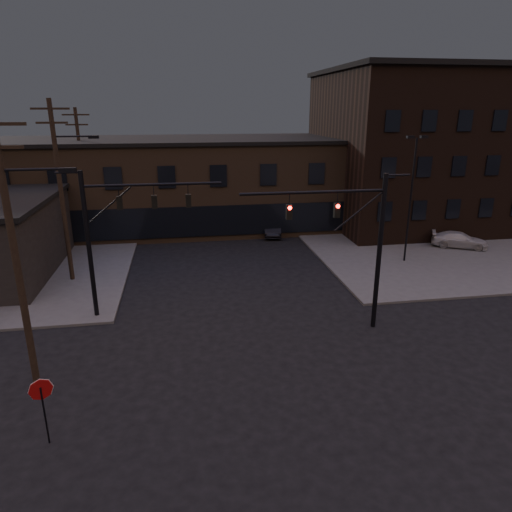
{
  "coord_description": "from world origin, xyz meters",
  "views": [
    {
      "loc": [
        -3.11,
        -15.87,
        10.93
      ],
      "look_at": [
        0.62,
        6.68,
        3.5
      ],
      "focal_mm": 32.0,
      "sensor_mm": 36.0,
      "label": 1
    }
  ],
  "objects": [
    {
      "name": "ground",
      "position": [
        0.0,
        0.0,
        0.0
      ],
      "size": [
        140.0,
        140.0,
        0.0
      ],
      "primitive_type": "plane",
      "color": "black",
      "rests_on": "ground"
    },
    {
      "name": "sidewalk_ne",
      "position": [
        22.0,
        22.0,
        0.07
      ],
      "size": [
        30.0,
        30.0,
        0.15
      ],
      "primitive_type": "cube",
      "color": "#474744",
      "rests_on": "ground"
    },
    {
      "name": "building_row",
      "position": [
        0.0,
        28.0,
        4.0
      ],
      "size": [
        40.0,
        12.0,
        8.0
      ],
      "primitive_type": "cube",
      "color": "#493727",
      "rests_on": "ground"
    },
    {
      "name": "building_right",
      "position": [
        22.0,
        26.0,
        7.0
      ],
      "size": [
        22.0,
        16.0,
        14.0
      ],
      "primitive_type": "cube",
      "color": "black",
      "rests_on": "ground"
    },
    {
      "name": "traffic_signal_near",
      "position": [
        5.36,
        4.5,
        4.93
      ],
      "size": [
        7.12,
        0.24,
        8.0
      ],
      "color": "black",
      "rests_on": "ground"
    },
    {
      "name": "traffic_signal_far",
      "position": [
        -6.72,
        8.0,
        5.01
      ],
      "size": [
        7.12,
        0.24,
        8.0
      ],
      "color": "black",
      "rests_on": "ground"
    },
    {
      "name": "stop_sign",
      "position": [
        -8.0,
        -1.99,
        1.84
      ],
      "size": [
        0.72,
        0.33,
        2.48
      ],
      "color": "black",
      "rests_on": "ground"
    },
    {
      "name": "utility_pole_near",
      "position": [
        -9.43,
        2.0,
        5.87
      ],
      "size": [
        3.7,
        0.28,
        11.0
      ],
      "color": "black",
      "rests_on": "ground"
    },
    {
      "name": "utility_pole_mid",
      "position": [
        -10.44,
        14.0,
        6.13
      ],
      "size": [
        3.7,
        0.28,
        11.5
      ],
      "color": "black",
      "rests_on": "ground"
    },
    {
      "name": "utility_pole_far",
      "position": [
        -11.5,
        26.0,
        5.78
      ],
      "size": [
        2.2,
        0.28,
        11.0
      ],
      "color": "black",
      "rests_on": "ground"
    },
    {
      "name": "lot_light_a",
      "position": [
        13.0,
        14.0,
        5.51
      ],
      "size": [
        1.5,
        0.28,
        9.14
      ],
      "color": "black",
      "rests_on": "ground"
    },
    {
      "name": "lot_light_b",
      "position": [
        19.0,
        19.0,
        5.51
      ],
      "size": [
        1.5,
        0.28,
        9.14
      ],
      "color": "black",
      "rests_on": "ground"
    },
    {
      "name": "parked_car_lot_a",
      "position": [
        18.45,
        21.08,
        0.85
      ],
      "size": [
        4.24,
        2.08,
        1.39
      ],
      "primitive_type": "imported",
      "rotation": [
        0.0,
        0.0,
        1.46
      ],
      "color": "black",
      "rests_on": "sidewalk_ne"
    },
    {
      "name": "parked_car_lot_b",
      "position": [
        18.97,
        16.48,
        0.77
      ],
      "size": [
        4.58,
        3.5,
        1.24
      ],
      "primitive_type": "imported",
      "rotation": [
        0.0,
        0.0,
        1.09
      ],
      "color": "#B2B2B4",
      "rests_on": "sidewalk_ne"
    },
    {
      "name": "car_crossing",
      "position": [
        4.81,
        23.04,
        0.68
      ],
      "size": [
        2.07,
        4.28,
        1.35
      ],
      "primitive_type": "imported",
      "rotation": [
        0.0,
        0.0,
        -0.16
      ],
      "color": "black",
      "rests_on": "ground"
    }
  ]
}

